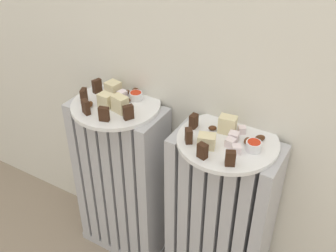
% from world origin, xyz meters
% --- Properties ---
extents(radiator_left, '(0.32, 0.16, 0.61)m').
position_xyz_m(radiator_left, '(-0.19, 0.28, 0.30)').
color(radiator_left, '#B2B2B7').
rests_on(radiator_left, ground_plane).
extents(radiator_right, '(0.32, 0.16, 0.61)m').
position_xyz_m(radiator_right, '(0.19, 0.28, 0.30)').
color(radiator_right, '#B2B2B7').
rests_on(radiator_right, ground_plane).
extents(plate_left, '(0.28, 0.28, 0.01)m').
position_xyz_m(plate_left, '(-0.19, 0.28, 0.62)').
color(plate_left, white).
rests_on(plate_left, radiator_left).
extents(plate_right, '(0.28, 0.28, 0.01)m').
position_xyz_m(plate_right, '(0.19, 0.28, 0.62)').
color(plate_right, white).
rests_on(plate_right, radiator_right).
extents(dark_cake_slice_left_0, '(0.02, 0.03, 0.04)m').
position_xyz_m(dark_cake_slice_left_0, '(-0.28, 0.31, 0.65)').
color(dark_cake_slice_left_0, '#382114').
rests_on(dark_cake_slice_left_0, plate_left).
extents(dark_cake_slice_left_1, '(0.03, 0.03, 0.04)m').
position_xyz_m(dark_cake_slice_left_1, '(-0.27, 0.24, 0.65)').
color(dark_cake_slice_left_1, '#382114').
rests_on(dark_cake_slice_left_1, plate_left).
extents(dark_cake_slice_left_2, '(0.03, 0.03, 0.04)m').
position_xyz_m(dark_cake_slice_left_2, '(-0.23, 0.19, 0.65)').
color(dark_cake_slice_left_2, '#382114').
rests_on(dark_cake_slice_left_2, plate_left).
extents(dark_cake_slice_left_3, '(0.03, 0.02, 0.04)m').
position_xyz_m(dark_cake_slice_left_3, '(-0.16, 0.19, 0.65)').
color(dark_cake_slice_left_3, '#382114').
rests_on(dark_cake_slice_left_3, plate_left).
extents(dark_cake_slice_left_4, '(0.03, 0.03, 0.04)m').
position_xyz_m(dark_cake_slice_left_4, '(-0.10, 0.23, 0.65)').
color(dark_cake_slice_left_4, '#382114').
rests_on(dark_cake_slice_left_4, plate_left).
extents(marble_cake_slice_left_0, '(0.05, 0.04, 0.05)m').
position_xyz_m(marble_cake_slice_left_0, '(-0.15, 0.25, 0.65)').
color(marble_cake_slice_left_0, beige).
rests_on(marble_cake_slice_left_0, plate_left).
extents(marble_cake_slice_left_1, '(0.05, 0.05, 0.04)m').
position_xyz_m(marble_cake_slice_left_1, '(-0.23, 0.33, 0.64)').
color(marble_cake_slice_left_1, beige).
rests_on(marble_cake_slice_left_1, plate_left).
extents(marble_cake_slice_left_2, '(0.04, 0.04, 0.04)m').
position_xyz_m(marble_cake_slice_left_2, '(-0.20, 0.25, 0.65)').
color(marble_cake_slice_left_2, beige).
rests_on(marble_cake_slice_left_2, plate_left).
extents(turkish_delight_left_0, '(0.03, 0.03, 0.02)m').
position_xyz_m(turkish_delight_left_0, '(-0.21, 0.28, 0.64)').
color(turkish_delight_left_0, white).
rests_on(turkish_delight_left_0, plate_left).
extents(turkish_delight_left_1, '(0.03, 0.03, 0.02)m').
position_xyz_m(turkish_delight_left_1, '(-0.19, 0.32, 0.64)').
color(turkish_delight_left_1, white).
rests_on(turkish_delight_left_1, plate_left).
extents(medjool_date_left_0, '(0.03, 0.03, 0.01)m').
position_xyz_m(medjool_date_left_0, '(-0.16, 0.30, 0.63)').
color(medjool_date_left_0, '#4C2814').
rests_on(medjool_date_left_0, plate_left).
extents(medjool_date_left_1, '(0.03, 0.03, 0.02)m').
position_xyz_m(medjool_date_left_1, '(-0.17, 0.36, 0.63)').
color(medjool_date_left_1, '#4C2814').
rests_on(medjool_date_left_1, plate_left).
extents(medjool_date_left_2, '(0.02, 0.03, 0.01)m').
position_xyz_m(medjool_date_left_2, '(-0.19, 0.34, 0.63)').
color(medjool_date_left_2, '#4C2814').
rests_on(medjool_date_left_2, plate_left).
extents(medjool_date_left_3, '(0.02, 0.03, 0.02)m').
position_xyz_m(medjool_date_left_3, '(-0.24, 0.23, 0.63)').
color(medjool_date_left_3, '#4C2814').
rests_on(medjool_date_left_3, plate_left).
extents(jam_bowl_left, '(0.04, 0.04, 0.02)m').
position_xyz_m(jam_bowl_left, '(-0.15, 0.33, 0.64)').
color(jam_bowl_left, white).
rests_on(jam_bowl_left, plate_left).
extents(dark_cake_slice_right_0, '(0.02, 0.03, 0.04)m').
position_xyz_m(dark_cake_slice_right_0, '(0.08, 0.29, 0.65)').
color(dark_cake_slice_right_0, '#382114').
rests_on(dark_cake_slice_right_0, plate_right).
extents(dark_cake_slice_right_1, '(0.03, 0.03, 0.04)m').
position_xyz_m(dark_cake_slice_right_1, '(0.10, 0.22, 0.65)').
color(dark_cake_slice_right_1, '#382114').
rests_on(dark_cake_slice_right_1, plate_right).
extents(dark_cake_slice_right_2, '(0.03, 0.02, 0.04)m').
position_xyz_m(dark_cake_slice_right_2, '(0.16, 0.18, 0.65)').
color(dark_cake_slice_right_2, '#382114').
rests_on(dark_cake_slice_right_2, plate_right).
extents(dark_cake_slice_right_3, '(0.03, 0.03, 0.04)m').
position_xyz_m(dark_cake_slice_right_3, '(0.23, 0.18, 0.65)').
color(dark_cake_slice_right_3, '#382114').
rests_on(dark_cake_slice_right_3, plate_right).
extents(marble_cake_slice_right_0, '(0.05, 0.05, 0.04)m').
position_xyz_m(marble_cake_slice_right_0, '(0.15, 0.22, 0.64)').
color(marble_cake_slice_right_0, beige).
rests_on(marble_cake_slice_right_0, plate_right).
extents(marble_cake_slice_right_1, '(0.05, 0.04, 0.05)m').
position_xyz_m(marble_cake_slice_right_1, '(0.17, 0.31, 0.65)').
color(marble_cake_slice_right_1, beige).
rests_on(marble_cake_slice_right_1, plate_right).
extents(turkish_delight_right_0, '(0.03, 0.03, 0.03)m').
position_xyz_m(turkish_delight_right_0, '(0.20, 0.28, 0.64)').
color(turkish_delight_right_0, white).
rests_on(turkish_delight_right_0, plate_right).
extents(turkish_delight_right_1, '(0.03, 0.03, 0.02)m').
position_xyz_m(turkish_delight_right_1, '(0.21, 0.33, 0.63)').
color(turkish_delight_right_1, white).
rests_on(turkish_delight_right_1, plate_right).
extents(turkish_delight_right_2, '(0.03, 0.03, 0.02)m').
position_xyz_m(turkish_delight_right_2, '(0.23, 0.24, 0.64)').
color(turkish_delight_right_2, white).
rests_on(turkish_delight_right_2, plate_right).
extents(turkish_delight_right_3, '(0.03, 0.03, 0.02)m').
position_xyz_m(turkish_delight_right_3, '(0.20, 0.25, 0.64)').
color(turkish_delight_right_3, white).
rests_on(turkish_delight_right_3, plate_right).
extents(medjool_date_right_0, '(0.02, 0.03, 0.01)m').
position_xyz_m(medjool_date_right_0, '(0.23, 0.29, 0.63)').
color(medjool_date_right_0, '#4C2814').
rests_on(medjool_date_right_0, plate_right).
extents(medjool_date_right_1, '(0.03, 0.02, 0.01)m').
position_xyz_m(medjool_date_right_1, '(0.13, 0.30, 0.63)').
color(medjool_date_right_1, '#4C2814').
rests_on(medjool_date_right_1, plate_right).
extents(medjool_date_right_2, '(0.03, 0.03, 0.02)m').
position_xyz_m(medjool_date_right_2, '(0.26, 0.32, 0.63)').
color(medjool_date_right_2, '#4C2814').
rests_on(medjool_date_right_2, plate_right).
extents(jam_bowl_right, '(0.04, 0.04, 0.03)m').
position_xyz_m(jam_bowl_right, '(0.26, 0.27, 0.64)').
color(jam_bowl_right, white).
rests_on(jam_bowl_right, plate_right).
extents(fork, '(0.02, 0.10, 0.00)m').
position_xyz_m(fork, '(-0.19, 0.27, 0.63)').
color(fork, '#B7B7BC').
rests_on(fork, plate_left).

